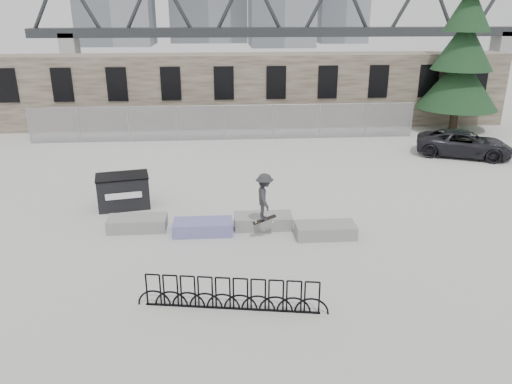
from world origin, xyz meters
TOP-DOWN VIEW (x-y plane):
  - ground at (0.00, 0.00)m, footprint 120.00×120.00m
  - stone_wall at (0.00, 16.24)m, footprint 36.00×2.58m
  - chainlink_fence at (-0.00, 12.50)m, footprint 22.06×0.06m
  - planter_far_left at (-3.26, 0.27)m, footprint 2.00×0.90m
  - planter_center_left at (-0.99, -0.21)m, footprint 2.00×0.90m
  - planter_center_right at (1.10, 0.14)m, footprint 2.00×0.90m
  - planter_offset at (3.12, -0.78)m, footprint 2.00×0.90m
  - dumpster at (-4.08, 2.44)m, footprint 2.14×1.54m
  - bike_rack at (-0.14, -4.85)m, footprint 4.88×0.86m
  - spruce_tree at (14.24, 13.86)m, footprint 4.82×4.82m
  - truss_bridge at (10.00, 55.00)m, footprint 70.00×3.00m
  - suv at (12.21, 8.23)m, footprint 5.18×3.87m
  - skateboarder at (1.05, -0.80)m, footprint 0.80×1.04m

SIDE VIEW (x-z plane):
  - ground at x=0.00m, z-range 0.00..0.00m
  - planter_far_left at x=-3.26m, z-range 0.02..0.48m
  - planter_center_left at x=-0.99m, z-range 0.02..0.48m
  - planter_center_right at x=1.10m, z-range 0.02..0.48m
  - planter_offset at x=3.12m, z-range 0.02..0.48m
  - bike_rack at x=-0.14m, z-range -0.01..0.89m
  - dumpster at x=-4.08m, z-range 0.01..1.29m
  - suv at x=12.21m, z-range 0.00..1.31m
  - chainlink_fence at x=0.00m, z-range 0.03..2.05m
  - skateboarder at x=1.05m, z-range 0.64..2.36m
  - stone_wall at x=0.00m, z-range 0.01..4.51m
  - truss_bridge at x=10.00m, z-range -0.77..9.03m
  - spruce_tree at x=14.24m, z-range -1.14..10.36m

